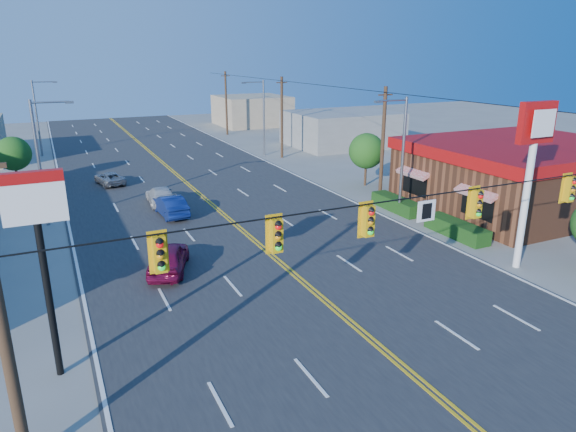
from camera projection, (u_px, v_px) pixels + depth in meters
name	position (u px, v px, depth m)	size (l,w,h in m)	color
ground	(388.00, 356.00, 18.92)	(160.00, 160.00, 0.00)	gray
road	(220.00, 211.00, 36.15)	(20.00, 120.00, 0.06)	#2D2D30
signal_span	(394.00, 232.00, 17.40)	(24.32, 0.34, 9.00)	#47301E
kfc	(520.00, 175.00, 36.65)	(16.30, 12.40, 4.70)	brown
kfc_pylon	(532.00, 152.00, 25.02)	(2.20, 0.36, 8.50)	white
pizza_hut_sign	(39.00, 234.00, 16.32)	(1.90, 0.30, 6.85)	black
streetlight_se	(401.00, 150.00, 34.02)	(2.55, 0.25, 8.00)	gray
streetlight_ne	(262.00, 114.00, 54.69)	(2.55, 0.25, 8.00)	gray
streetlight_sw	(42.00, 156.00, 32.12)	(2.55, 0.25, 8.00)	gray
streetlight_nw	(39.00, 114.00, 54.52)	(2.55, 0.25, 8.00)	gray
utility_pole_near	(383.00, 144.00, 38.13)	(0.28, 0.28, 8.40)	#47301E
utility_pole_mid	(282.00, 118.00, 53.64)	(0.28, 0.28, 8.40)	#47301E
utility_pole_far	(226.00, 103.00, 69.15)	(0.28, 0.28, 8.40)	#47301E
tree_kfc_rear	(366.00, 151.00, 42.49)	(2.94, 2.94, 4.41)	#47301E
tree_west	(13.00, 154.00, 42.08)	(2.80, 2.80, 4.20)	#47301E
bld_east_mid	(342.00, 129.00, 61.74)	(12.00, 10.00, 4.00)	gray
bld_east_far	(252.00, 111.00, 79.42)	(10.00, 10.00, 4.40)	tan
car_magenta	(168.00, 259.00, 25.94)	(1.74, 4.32, 1.47)	maroon
car_blue	(170.00, 206.00, 35.00)	(1.48, 4.24, 1.40)	navy
car_white	(161.00, 196.00, 37.64)	(1.81, 4.45, 1.29)	#B9B9B9
car_silver	(110.00, 179.00, 43.33)	(1.76, 3.81, 1.06)	gray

